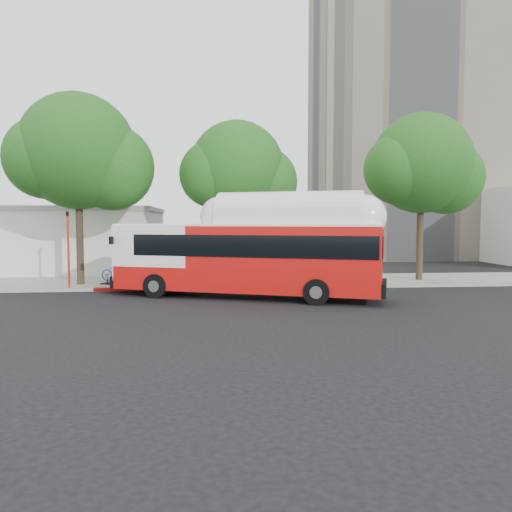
{
  "coord_description": "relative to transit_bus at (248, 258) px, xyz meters",
  "views": [
    {
      "loc": [
        -2.53,
        -20.46,
        3.35
      ],
      "look_at": [
        -0.27,
        3.0,
        1.7
      ],
      "focal_mm": 35.0,
      "sensor_mm": 36.0,
      "label": 1
    }
  ],
  "objects": [
    {
      "name": "street_tree_mid",
      "position": [
        0.21,
        4.88,
        4.18
      ],
      "size": [
        5.75,
        5.0,
        8.62
      ],
      "color": "#2D2116",
      "rests_on": "ground"
    },
    {
      "name": "signal_pole",
      "position": [
        -8.39,
        2.93,
        0.23
      ],
      "size": [
        0.11,
        0.36,
        3.81
      ],
      "color": "red",
      "rests_on": "ground"
    },
    {
      "name": "street_tree_right",
      "position": [
        10.25,
        4.68,
        4.53
      ],
      "size": [
        6.21,
        5.4,
        9.18
      ],
      "color": "#2D2116",
      "rests_on": "ground"
    },
    {
      "name": "sidewalk",
      "position": [
        0.81,
        5.32,
        -1.65
      ],
      "size": [
        60.0,
        5.0,
        0.15
      ],
      "primitive_type": "cube",
      "color": "gray",
      "rests_on": "ground"
    },
    {
      "name": "transit_bus",
      "position": [
        0.0,
        0.0,
        0.0
      ],
      "size": [
        12.46,
        6.48,
        3.7
      ],
      "rotation": [
        0.0,
        0.0,
        -0.36
      ],
      "color": "#BC0F0D",
      "rests_on": "ground"
    },
    {
      "name": "street_tree_left",
      "position": [
        -7.72,
        4.38,
        4.88
      ],
      "size": [
        6.67,
        5.8,
        9.74
      ],
      "color": "#2D2116",
      "rests_on": "ground"
    },
    {
      "name": "ground",
      "position": [
        0.81,
        -1.18,
        -1.73
      ],
      "size": [
        120.0,
        120.0,
        0.0
      ],
      "primitive_type": "plane",
      "color": "black",
      "rests_on": "ground"
    },
    {
      "name": "red_curb_segment",
      "position": [
        -2.19,
        2.72,
        -1.65
      ],
      "size": [
        10.0,
        0.32,
        0.16
      ],
      "primitive_type": "cube",
      "color": "maroon",
      "rests_on": "ground"
    },
    {
      "name": "apartment_tower",
      "position": [
        18.81,
        26.82,
        15.89
      ],
      "size": [
        18.0,
        18.0,
        37.0
      ],
      "color": "tan",
      "rests_on": "ground"
    },
    {
      "name": "low_commercial_bldg",
      "position": [
        -13.19,
        12.82,
        0.42
      ],
      "size": [
        16.2,
        10.2,
        4.25
      ],
      "color": "silver",
      "rests_on": "ground"
    },
    {
      "name": "curb_strip",
      "position": [
        0.81,
        2.72,
        -1.65
      ],
      "size": [
        60.0,
        0.3,
        0.15
      ],
      "primitive_type": "cube",
      "color": "gray",
      "rests_on": "ground"
    }
  ]
}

